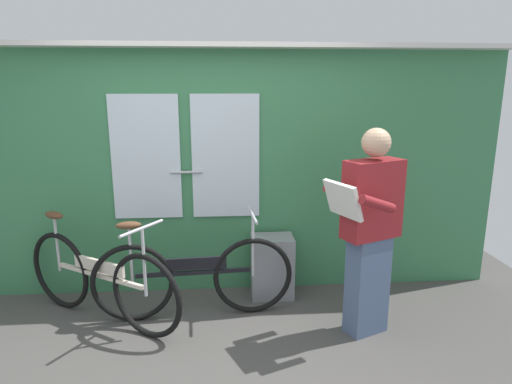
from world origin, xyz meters
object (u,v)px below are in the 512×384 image
at_px(trash_bin_by_wall, 272,266).
at_px(bicycle_leaning_behind, 193,277).
at_px(bicycle_near_door, 99,279).
at_px(passenger_reading_newspaper, 370,229).

bearing_deg(trash_bin_by_wall, bicycle_leaning_behind, -154.11).
distance_m(bicycle_leaning_behind, trash_bin_by_wall, 0.78).
bearing_deg(bicycle_leaning_behind, bicycle_near_door, 176.53).
relative_size(bicycle_leaning_behind, passenger_reading_newspaper, 1.03).
xyz_separation_m(passenger_reading_newspaper, trash_bin_by_wall, (-0.66, 0.67, -0.56)).
distance_m(bicycle_near_door, bicycle_leaning_behind, 0.75).
bearing_deg(trash_bin_by_wall, passenger_reading_newspaper, -45.34).
relative_size(bicycle_near_door, trash_bin_by_wall, 2.48).
bearing_deg(bicycle_leaning_behind, passenger_reading_newspaper, -17.73).
bearing_deg(passenger_reading_newspaper, trash_bin_by_wall, -69.12).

